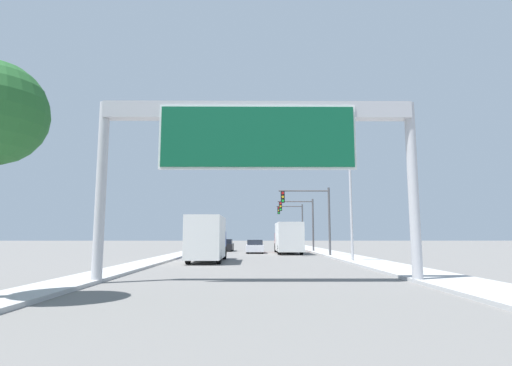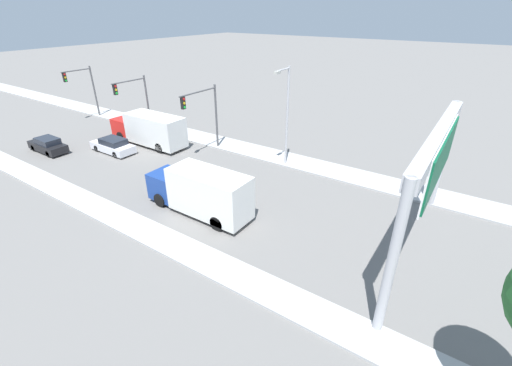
{
  "view_description": "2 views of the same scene",
  "coord_description": "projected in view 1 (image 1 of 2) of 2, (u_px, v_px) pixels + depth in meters",
  "views": [
    {
      "loc": [
        -0.17,
        1.66,
        1.89
      ],
      "look_at": [
        0.0,
        27.22,
        5.26
      ],
      "focal_mm": 28.0,
      "sensor_mm": 36.0,
      "label": 1
    },
    {
      "loc": [
        -18.11,
        16.55,
        12.62
      ],
      "look_at": [
        -0.7,
        28.29,
        1.84
      ],
      "focal_mm": 24.0,
      "sensor_mm": 36.0,
      "label": 2
    }
  ],
  "objects": [
    {
      "name": "car_far_right",
      "position": [
        226.0,
        245.0,
        48.65
      ],
      "size": [
        1.7,
        4.45,
        1.45
      ],
      "color": "black",
      "rests_on": "ground"
    },
    {
      "name": "truck_box_primary",
      "position": [
        207.0,
        239.0,
        28.88
      ],
      "size": [
        2.33,
        7.87,
        3.24
      ],
      "color": "navy",
      "rests_on": "ground"
    },
    {
      "name": "car_near_right",
      "position": [
        255.0,
        247.0,
        43.39
      ],
      "size": [
        1.85,
        4.73,
        1.43
      ],
      "color": "silver",
      "rests_on": "ground"
    },
    {
      "name": "sign_gantry",
      "position": [
        258.0,
        137.0,
        16.61
      ],
      "size": [
        13.32,
        0.73,
        7.47
      ],
      "color": "#B2B2B7",
      "rests_on": "ground"
    },
    {
      "name": "traffic_light_near_intersection",
      "position": [
        313.0,
        210.0,
        36.37
      ],
      "size": [
        4.7,
        0.32,
        6.26
      ],
      "color": "#4C4C4F",
      "rests_on": "ground"
    },
    {
      "name": "traffic_light_far_intersection",
      "position": [
        294.0,
        219.0,
        56.19
      ],
      "size": [
        3.72,
        0.32,
        6.28
      ],
      "color": "#4C4C4F",
      "rests_on": "ground"
    },
    {
      "name": "truck_box_secondary",
      "position": [
        288.0,
        238.0,
        42.13
      ],
      "size": [
        2.49,
        8.98,
        3.2
      ],
      "color": "red",
      "rests_on": "ground"
    },
    {
      "name": "street_lamp_right",
      "position": [
        347.0,
        192.0,
        28.75
      ],
      "size": [
        2.23,
        0.28,
        8.52
      ],
      "color": "#B2B2B7",
      "rests_on": "ground"
    },
    {
      "name": "sidewalk_right",
      "position": [
        308.0,
        248.0,
        57.66
      ],
      "size": [
        3.0,
        120.0,
        0.15
      ],
      "color": "#ABABAB",
      "rests_on": "ground"
    },
    {
      "name": "median_strip_left",
      "position": [
        204.0,
        248.0,
        57.56
      ],
      "size": [
        2.0,
        120.0,
        0.15
      ],
      "color": "#ABABAB",
      "rests_on": "ground"
    },
    {
      "name": "traffic_light_mid_block",
      "position": [
        302.0,
        216.0,
        46.27
      ],
      "size": [
        4.19,
        0.32,
        6.12
      ],
      "color": "#4C4C4F",
      "rests_on": "ground"
    }
  ]
}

